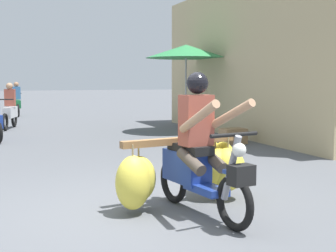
# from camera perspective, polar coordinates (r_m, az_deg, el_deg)

# --- Properties ---
(ground_plane) EXTENTS (120.00, 120.00, 0.00)m
(ground_plane) POSITION_cam_1_polar(r_m,az_deg,el_deg) (5.34, -5.06, -10.51)
(ground_plane) COLOR #56595E
(motorbike_main_loaded) EXTENTS (1.78, 1.88, 1.58)m
(motorbike_main_loaded) POSITION_cam_1_polar(r_m,az_deg,el_deg) (5.43, 3.34, -4.82)
(motorbike_main_loaded) COLOR black
(motorbike_main_loaded) RESTS_ON ground
(motorbike_distant_ahead_left) EXTENTS (0.65, 1.58, 1.40)m
(motorbike_distant_ahead_left) POSITION_cam_1_polar(r_m,az_deg,el_deg) (14.79, -19.04, 1.88)
(motorbike_distant_ahead_left) COLOR black
(motorbike_distant_ahead_left) RESTS_ON ground
(motorbike_distant_far_ahead) EXTENTS (0.50, 1.62, 1.40)m
(motorbike_distant_far_ahead) POSITION_cam_1_polar(r_m,az_deg,el_deg) (19.79, -18.29, 2.81)
(motorbike_distant_far_ahead) COLOR black
(motorbike_distant_far_ahead) RESTS_ON ground
(shopfront_building) EXTENTS (3.04, 8.67, 4.00)m
(shopfront_building) POSITION_cam_1_polar(r_m,az_deg,el_deg) (13.13, 13.46, 7.85)
(shopfront_building) COLOR tan
(shopfront_building) RESTS_ON ground
(market_umbrella_near_shop) EXTENTS (2.28, 2.28, 2.47)m
(market_umbrella_near_shop) POSITION_cam_1_polar(r_m,az_deg,el_deg) (13.00, 2.26, 9.25)
(market_umbrella_near_shop) COLOR #99999E
(market_umbrella_near_shop) RESTS_ON ground
(produce_crate) EXTENTS (0.56, 0.40, 0.36)m
(produce_crate) POSITION_cam_1_polar(r_m,az_deg,el_deg) (10.84, 8.10, -1.24)
(produce_crate) COLOR olive
(produce_crate) RESTS_ON ground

